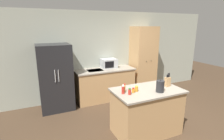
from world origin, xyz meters
TOP-DOWN VIEW (x-y plane):
  - ground_plane at (0.00, 0.00)m, footprint 14.00×14.00m
  - wall_back at (0.00, 2.33)m, footprint 7.20×0.06m
  - refrigerator at (-1.77, 1.95)m, footprint 0.83×0.73m
  - back_counter at (-0.36, 1.99)m, footprint 1.75×0.66m
  - pantry_cabinet at (0.98, 2.00)m, footprint 0.73×0.62m
  - kitchen_island at (-0.24, 0.04)m, footprint 1.36×0.83m
  - microwave at (-0.19, 2.10)m, footprint 0.46×0.36m
  - knife_block at (0.26, 0.04)m, footprint 0.11×0.08m
  - spice_bottle_tall_dark at (-0.58, 0.02)m, footprint 0.06×0.06m
  - spice_bottle_short_red at (-0.70, 0.14)m, footprint 0.04×0.04m
  - spice_bottle_amber_oil at (-0.69, -0.03)m, footprint 0.06×0.06m
  - spice_bottle_green_herb at (-0.49, 0.05)m, footprint 0.06×0.06m
  - spice_bottle_pale_salt at (-0.78, 0.05)m, footprint 0.06×0.06m
  - kettle at (-0.09, -0.16)m, footprint 0.15×0.15m

SIDE VIEW (x-z plane):
  - ground_plane at x=0.00m, z-range 0.00..0.00m
  - back_counter at x=-0.36m, z-range 0.00..0.94m
  - kitchen_island at x=-0.24m, z-range 0.00..0.95m
  - refrigerator at x=-1.77m, z-range 0.00..1.73m
  - spice_bottle_tall_dark at x=-0.58m, z-range 0.94..1.04m
  - spice_bottle_green_herb at x=-0.49m, z-range 0.94..1.06m
  - spice_bottle_amber_oil at x=-0.69m, z-range 0.94..1.06m
  - spice_bottle_short_red at x=-0.70m, z-range 0.94..1.10m
  - spice_bottle_pale_salt at x=-0.78m, z-range 0.94..1.11m
  - knife_block at x=0.26m, z-range 0.91..1.20m
  - kettle at x=-0.09m, z-range 0.94..1.18m
  - microwave at x=-0.19m, z-range 0.94..1.21m
  - pantry_cabinet at x=0.98m, z-range 0.00..2.16m
  - wall_back at x=0.00m, z-range 0.00..2.60m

